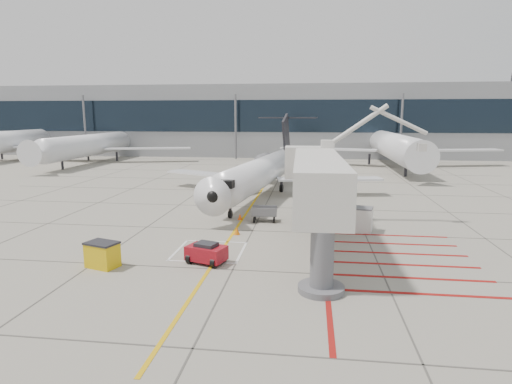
# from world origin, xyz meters

# --- Properties ---
(ground_plane) EXTENTS (260.00, 260.00, 0.00)m
(ground_plane) POSITION_xyz_m (0.00, 0.00, 0.00)
(ground_plane) COLOR gray
(ground_plane) RESTS_ON ground
(regional_jet) EXTENTS (29.06, 34.55, 8.20)m
(regional_jet) POSITION_xyz_m (-1.28, 14.88, 4.10)
(regional_jet) COLOR white
(regional_jet) RESTS_ON ground_plane
(jet_bridge) EXTENTS (9.59, 19.43, 7.68)m
(jet_bridge) POSITION_xyz_m (4.54, 0.27, 3.84)
(jet_bridge) COLOR silver
(jet_bridge) RESTS_ON ground_plane
(pushback_tug) EXTENTS (2.46, 1.95, 1.25)m
(pushback_tug) POSITION_xyz_m (-1.68, -3.06, 0.63)
(pushback_tug) COLOR maroon
(pushback_tug) RESTS_ON ground_plane
(spill_bin) EXTENTS (1.92, 1.55, 1.44)m
(spill_bin) POSITION_xyz_m (-7.21, -4.45, 0.72)
(spill_bin) COLOR gold
(spill_bin) RESTS_ON ground_plane
(baggage_cart) EXTENTS (2.01, 1.33, 1.23)m
(baggage_cart) POSITION_xyz_m (0.56, 6.87, 0.62)
(baggage_cart) COLOR #5E5E63
(baggage_cart) RESTS_ON ground_plane
(ground_power_unit) EXTENTS (2.48, 1.79, 1.77)m
(ground_power_unit) POSITION_xyz_m (7.44, 4.96, 0.88)
(ground_power_unit) COLOR silver
(ground_power_unit) RESTS_ON ground_plane
(cone_nose) EXTENTS (0.41, 0.41, 0.56)m
(cone_nose) POSITION_xyz_m (-0.95, 2.87, 0.28)
(cone_nose) COLOR orange
(cone_nose) RESTS_ON ground_plane
(cone_side) EXTENTS (0.36, 0.36, 0.50)m
(cone_side) POSITION_xyz_m (-1.44, 7.16, 0.25)
(cone_side) COLOR #F4510C
(cone_side) RESTS_ON ground_plane
(terminal_building) EXTENTS (180.00, 28.00, 14.00)m
(terminal_building) POSITION_xyz_m (10.00, 70.00, 7.00)
(terminal_building) COLOR gray
(terminal_building) RESTS_ON ground_plane
(terminal_glass_band) EXTENTS (180.00, 0.10, 6.00)m
(terminal_glass_band) POSITION_xyz_m (10.00, 55.95, 8.00)
(terminal_glass_band) COLOR black
(terminal_glass_band) RESTS_ON ground_plane
(bg_aircraft_a) EXTENTS (35.76, 39.74, 11.92)m
(bg_aircraft_a) POSITION_xyz_m (-50.76, 46.00, 5.96)
(bg_aircraft_a) COLOR silver
(bg_aircraft_a) RESTS_ON ground_plane
(bg_aircraft_b) EXTENTS (33.05, 36.73, 11.02)m
(bg_aircraft_b) POSITION_xyz_m (-33.60, 46.00, 5.51)
(bg_aircraft_b) COLOR silver
(bg_aircraft_b) RESTS_ON ground_plane
(bg_aircraft_c) EXTENTS (36.09, 40.10, 12.03)m
(bg_aircraft_c) POSITION_xyz_m (16.90, 46.00, 6.01)
(bg_aircraft_c) COLOR silver
(bg_aircraft_c) RESTS_ON ground_plane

